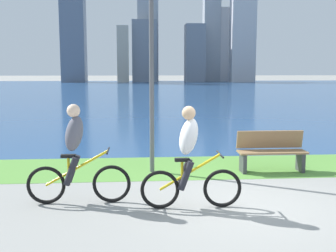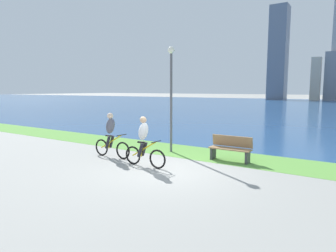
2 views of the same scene
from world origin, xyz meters
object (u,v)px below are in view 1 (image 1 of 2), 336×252
object	(u,v)px
cyclist_trailing	(76,155)
lamppost_tall	(151,46)
cyclist_lead	(189,158)
bench_near_path	(271,151)

from	to	relation	value
cyclist_trailing	lamppost_tall	bearing A→B (deg)	57.13
cyclist_trailing	lamppost_tall	xyz separation A→B (m)	(1.35, 2.10, 1.91)
cyclist_lead	lamppost_tall	distance (m)	3.17
cyclist_lead	bench_near_path	xyz separation A→B (m)	(2.13, 2.32, -0.39)
cyclist_lead	bench_near_path	bearing A→B (deg)	47.40
cyclist_lead	lamppost_tall	bearing A→B (deg)	101.60
cyclist_lead	lamppost_tall	xyz separation A→B (m)	(-0.51, 2.48, 1.91)
cyclist_trailing	lamppost_tall	world-z (taller)	lamppost_tall
cyclist_lead	lamppost_tall	world-z (taller)	lamppost_tall
bench_near_path	cyclist_lead	bearing A→B (deg)	-132.60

